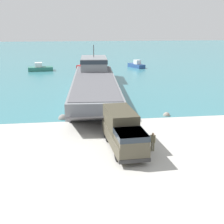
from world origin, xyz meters
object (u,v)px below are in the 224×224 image
(moored_boat_c, at_px, (40,68))
(soldier_on_ramp, at_px, (153,141))
(landing_craft, at_px, (94,79))
(military_truck, at_px, (123,130))
(mooring_bollard, at_px, (70,119))
(moored_boat_a, at_px, (136,65))
(moored_boat_b, at_px, (87,66))

(moored_boat_c, bearing_deg, soldier_on_ramp, 10.26)
(soldier_on_ramp, bearing_deg, landing_craft, -145.70)
(military_truck, bearing_deg, mooring_bollard, -153.23)
(moored_boat_a, bearing_deg, military_truck, -124.62)
(moored_boat_b, height_order, moored_boat_c, moored_boat_c)
(soldier_on_ramp, bearing_deg, military_truck, -84.54)
(soldier_on_ramp, relative_size, mooring_bollard, 1.97)
(landing_craft, xyz_separation_m, moored_boat_a, (13.02, 25.72, -0.93))
(soldier_on_ramp, distance_m, moored_boat_a, 55.31)
(landing_craft, distance_m, mooring_bollard, 20.00)
(moored_boat_a, relative_size, moored_boat_b, 1.02)
(mooring_bollard, bearing_deg, military_truck, -60.12)
(moored_boat_b, relative_size, moored_boat_c, 0.95)
(military_truck, distance_m, soldier_on_ramp, 2.77)
(moored_boat_a, xyz_separation_m, mooring_bollard, (-17.36, -45.20, -0.20))
(landing_craft, distance_m, moored_boat_a, 28.84)
(moored_boat_a, bearing_deg, soldier_on_ramp, -121.88)
(moored_boat_c, relative_size, mooring_bollard, 7.04)
(military_truck, relative_size, mooring_bollard, 9.70)
(moored_boat_b, bearing_deg, mooring_bollard, 34.04)
(soldier_on_ramp, height_order, mooring_bollard, soldier_on_ramp)
(soldier_on_ramp, height_order, moored_boat_c, moored_boat_c)
(moored_boat_b, bearing_deg, soldier_on_ramp, 42.60)
(landing_craft, relative_size, mooring_bollard, 45.85)
(landing_craft, bearing_deg, moored_boat_b, 93.49)
(military_truck, relative_size, moored_boat_b, 1.44)
(military_truck, height_order, soldier_on_ramp, military_truck)
(moored_boat_b, distance_m, mooring_bollard, 44.94)
(moored_boat_a, height_order, moored_boat_b, moored_boat_a)
(military_truck, xyz_separation_m, moored_boat_c, (-11.48, 50.72, -1.00))
(soldier_on_ramp, relative_size, moored_boat_b, 0.29)
(landing_craft, height_order, mooring_bollard, landing_craft)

